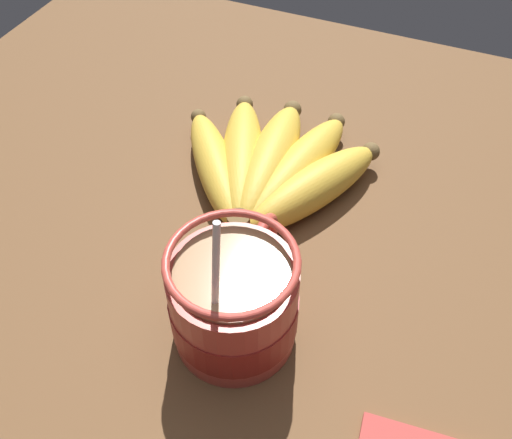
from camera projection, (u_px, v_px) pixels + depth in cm
name	position (u px, v px, depth cm)	size (l,w,h in cm)	color
table	(249.00, 318.00, 48.96)	(94.21, 94.21, 3.72)	brown
coffee_mug	(231.00, 301.00, 42.93)	(13.32, 9.82, 15.11)	#B23D33
banana_bunch	(269.00, 168.00, 55.86)	(20.37, 22.00, 4.41)	brown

